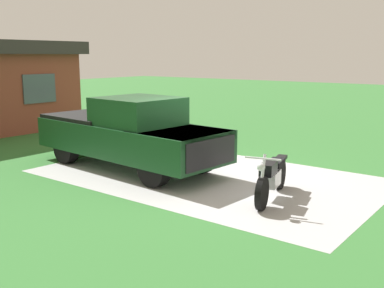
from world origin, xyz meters
name	(u,v)px	position (x,y,z in m)	size (l,w,h in m)	color
ground_plane	(207,176)	(0.00, 0.00, 0.00)	(80.00, 80.00, 0.00)	#336F31
driveway_pad	(207,176)	(0.00, 0.00, 0.00)	(5.06, 8.22, 0.01)	#ADADAD
motorcycle	(272,177)	(-0.65, -2.12, 0.47)	(2.17, 0.87, 1.09)	black
pickup_truck	(127,132)	(-0.55, 2.20, 0.95)	(2.39, 5.75, 1.90)	black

